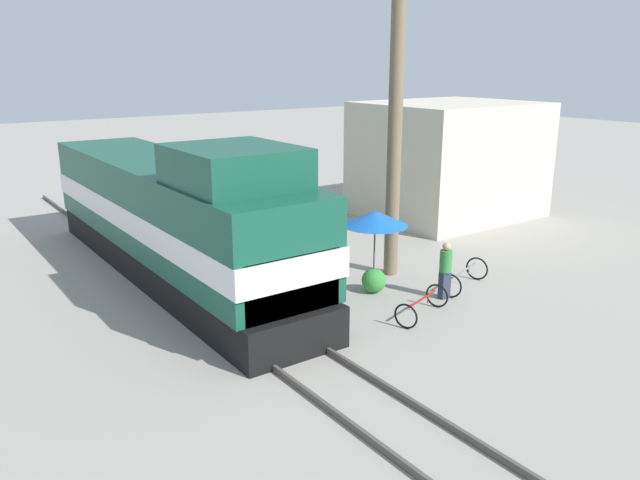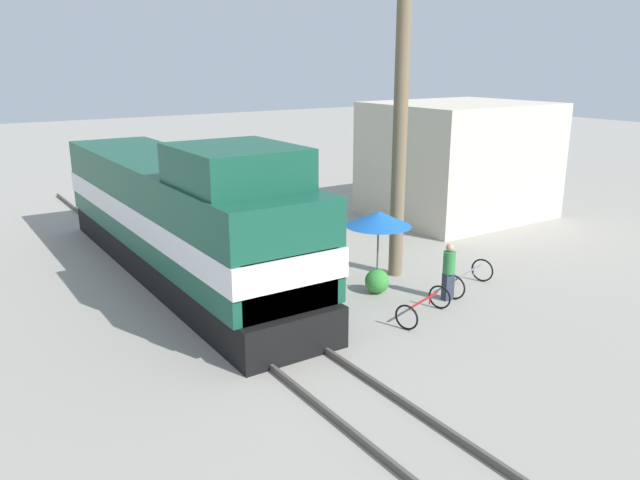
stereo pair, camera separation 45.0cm
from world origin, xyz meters
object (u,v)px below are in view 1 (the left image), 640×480
(billboard_sign, at_px, (277,175))
(bicycle, at_px, (464,276))
(bicycle_spare, at_px, (422,305))
(locomotive, at_px, (175,218))
(person_bystander, at_px, (445,268))
(utility_pole, at_px, (395,113))
(vendor_umbrella, at_px, (375,218))

(billboard_sign, bearing_deg, bicycle, -77.67)
(bicycle, bearing_deg, billboard_sign, -5.59)
(bicycle, bearing_deg, bicycle_spare, 90.75)
(locomotive, height_order, person_bystander, locomotive)
(utility_pole, bearing_deg, bicycle_spare, -118.10)
(vendor_umbrella, distance_m, bicycle_spare, 2.85)
(locomotive, distance_m, bicycle, 8.72)
(vendor_umbrella, bearing_deg, utility_pole, 32.31)
(billboard_sign, bearing_deg, bicycle_spare, -95.79)
(bicycle, relative_size, bicycle_spare, 1.07)
(billboard_sign, xyz_separation_m, bicycle_spare, (-0.86, -8.49, -2.10))
(billboard_sign, distance_m, bicycle, 8.08)
(bicycle_spare, bearing_deg, billboard_sign, -24.25)
(billboard_sign, bearing_deg, locomotive, -157.40)
(locomotive, bearing_deg, person_bystander, -47.26)
(utility_pole, bearing_deg, billboard_sign, 98.29)
(billboard_sign, bearing_deg, utility_pole, -81.71)
(locomotive, relative_size, bicycle_spare, 7.54)
(vendor_umbrella, xyz_separation_m, bicycle_spare, (-0.17, -2.15, -1.85))
(vendor_umbrella, height_order, person_bystander, vendor_umbrella)
(utility_pole, bearing_deg, person_bystander, -94.05)
(utility_pole, distance_m, bicycle, 5.18)
(person_bystander, distance_m, bicycle_spare, 1.69)
(billboard_sign, bearing_deg, person_bystander, -85.54)
(vendor_umbrella, distance_m, billboard_sign, 6.37)
(person_bystander, bearing_deg, bicycle, 11.99)
(utility_pole, distance_m, billboard_sign, 6.01)
(utility_pole, height_order, person_bystander, utility_pole)
(billboard_sign, relative_size, bicycle_spare, 1.68)
(locomotive, bearing_deg, bicycle, -41.05)
(utility_pole, height_order, bicycle, utility_pole)
(utility_pole, xyz_separation_m, vendor_umbrella, (-1.47, -0.93, -2.77))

